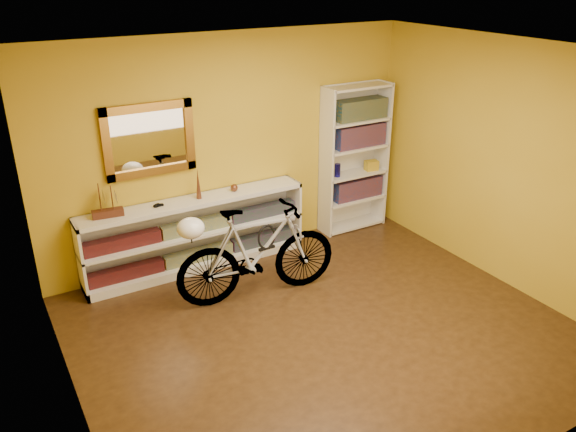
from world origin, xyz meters
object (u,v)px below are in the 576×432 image
console_unit (196,234)px  helmet (191,228)px  bicycle (257,252)px  bookcase (354,159)px

console_unit → helmet: bearing=-113.3°
helmet → bicycle: bearing=-7.9°
bookcase → bicycle: bearing=-153.7°
console_unit → bicycle: 0.97m
bookcase → helmet: bearing=-161.8°
console_unit → bookcase: 2.27m
bicycle → console_unit: bearing=26.9°
bookcase → bicycle: size_ratio=1.08×
console_unit → helmet: size_ratio=9.56×
console_unit → bookcase: size_ratio=1.37×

